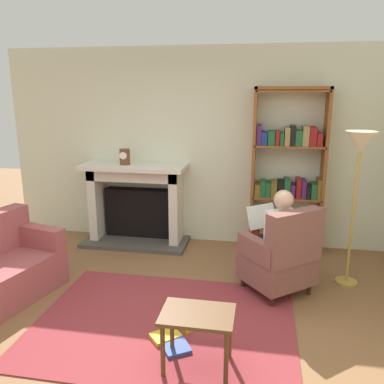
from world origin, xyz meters
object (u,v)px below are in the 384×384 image
object	(u,v)px
fireplace	(137,201)
bookshelf	(288,178)
mantel_clock	(125,157)
side_table	(198,322)
seated_reader	(275,235)
floor_lamp	(359,156)
armchair_reading	(281,256)

from	to	relation	value
fireplace	bookshelf	bearing A→B (deg)	0.96
mantel_clock	side_table	xyz separation A→B (m)	(1.41, -2.44, -0.85)
mantel_clock	side_table	distance (m)	2.94
side_table	fireplace	bearing A→B (deg)	117.01
seated_reader	mantel_clock	bearing A→B (deg)	-66.65
fireplace	seated_reader	xyz separation A→B (m)	(1.90, -1.13, 0.02)
fireplace	side_table	bearing A→B (deg)	-62.99
fireplace	floor_lamp	distance (m)	2.98
floor_lamp	bookshelf	bearing A→B (deg)	126.14
seated_reader	armchair_reading	bearing A→B (deg)	90.00
fireplace	mantel_clock	bearing A→B (deg)	-138.84
armchair_reading	side_table	xyz separation A→B (m)	(-0.68, -1.32, -0.03)
armchair_reading	floor_lamp	bearing A→B (deg)	166.23
armchair_reading	seated_reader	distance (m)	0.23
seated_reader	side_table	world-z (taller)	seated_reader
fireplace	mantel_clock	size ratio (longest dim) A/B	6.95
fireplace	bookshelf	distance (m)	2.11
armchair_reading	side_table	world-z (taller)	armchair_reading
fireplace	armchair_reading	xyz separation A→B (m)	(1.97, -1.22, -0.17)
mantel_clock	armchair_reading	distance (m)	2.51
bookshelf	armchair_reading	distance (m)	1.39
fireplace	mantel_clock	xyz separation A→B (m)	(-0.12, -0.10, 0.65)
fireplace	side_table	distance (m)	2.86
armchair_reading	seated_reader	bearing A→B (deg)	-90.00
side_table	floor_lamp	xyz separation A→B (m)	(1.43, 1.69, 1.05)
armchair_reading	floor_lamp	world-z (taller)	floor_lamp
bookshelf	seated_reader	xyz separation A→B (m)	(-0.18, -1.16, -0.39)
seated_reader	side_table	size ratio (longest dim) A/B	2.04
fireplace	seated_reader	size ratio (longest dim) A/B	1.30
seated_reader	floor_lamp	world-z (taller)	floor_lamp
fireplace	seated_reader	world-z (taller)	seated_reader
mantel_clock	bookshelf	bearing A→B (deg)	3.55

